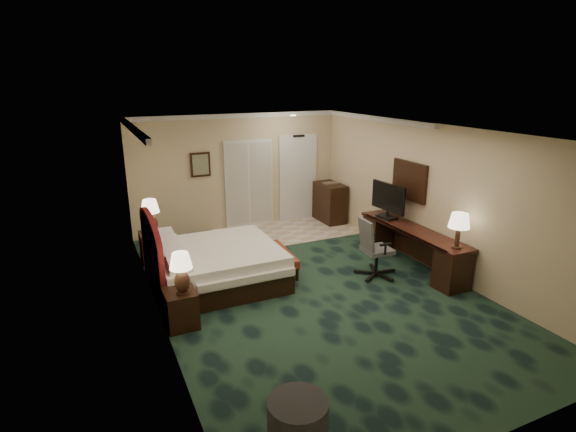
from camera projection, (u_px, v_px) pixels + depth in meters
name	position (u px, v px, depth m)	size (l,w,h in m)	color
floor	(311.00, 289.00, 7.72)	(5.00, 7.50, 0.00)	black
ceiling	(313.00, 130.00, 6.92)	(5.00, 7.50, 0.00)	silver
wall_back	(238.00, 172.00, 10.58)	(5.00, 0.00, 2.70)	beige
wall_front	(503.00, 323.00, 4.07)	(5.00, 0.00, 2.70)	beige
wall_left	(155.00, 235.00, 6.32)	(0.00, 7.50, 2.70)	beige
wall_right	(431.00, 197.00, 8.32)	(0.00, 7.50, 2.70)	beige
crown_molding	(313.00, 133.00, 6.94)	(5.00, 7.50, 0.10)	white
tile_patch	(288.00, 231.00, 10.60)	(3.20, 1.70, 0.01)	#C6B18D
headboard	(152.00, 253.00, 7.41)	(0.12, 2.00, 1.40)	#490913
entry_door	(298.00, 179.00, 11.26)	(1.02, 0.06, 2.18)	white
closet_doors	(249.00, 184.00, 10.73)	(1.20, 0.06, 2.10)	beige
wall_art	(200.00, 165.00, 10.11)	(0.45, 0.06, 0.55)	#50725F
wall_mirror	(409.00, 181.00, 8.76)	(0.05, 0.95, 0.75)	white
bed	(218.00, 265.00, 7.86)	(2.07, 1.92, 0.66)	white
nightstand_near	(181.00, 308.00, 6.50)	(0.44, 0.50, 0.55)	black
nightstand_far	(153.00, 247.00, 8.84)	(0.46, 0.52, 0.57)	black
lamp_near	(182.00, 273.00, 6.30)	(0.32, 0.32, 0.60)	black
lamp_far	(151.00, 216.00, 8.68)	(0.36, 0.36, 0.67)	black
bed_bench	(278.00, 261.00, 8.36)	(0.42, 1.20, 0.41)	maroon
ottoman	(298.00, 420.00, 4.46)	(0.62, 0.62, 0.44)	#2B2B2B
desk	(412.00, 248.00, 8.54)	(0.57, 2.62, 0.76)	black
tv	(388.00, 201.00, 8.96)	(0.08, 0.92, 0.72)	black
desk_lamp	(458.00, 231.00, 7.40)	(0.35, 0.35, 0.61)	black
desk_chair	(377.00, 247.00, 8.08)	(0.64, 0.60, 1.10)	#515151
minibar	(330.00, 203.00, 11.23)	(0.51, 0.92, 0.97)	black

